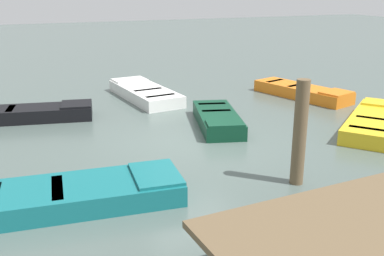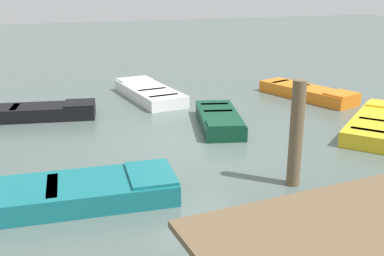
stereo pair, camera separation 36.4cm
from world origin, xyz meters
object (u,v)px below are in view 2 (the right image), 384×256
rowboat_teal (71,192)px  rowboat_orange (308,92)px  mooring_piling_far_right (296,134)px  dock_segment (344,229)px  rowboat_black (27,112)px  rowboat_dark_green (219,119)px  rowboat_yellow (381,124)px  rowboat_white (149,92)px

rowboat_teal → rowboat_orange: (-8.85, -5.44, 0.00)m
mooring_piling_far_right → rowboat_orange: bearing=-126.1°
dock_segment → rowboat_orange: bearing=-125.4°
rowboat_teal → mooring_piling_far_right: size_ratio=1.86×
rowboat_teal → rowboat_black: (0.67, -6.15, -0.00)m
rowboat_teal → rowboat_orange: size_ratio=1.06×
dock_segment → mooring_piling_far_right: mooring_piling_far_right is taller
rowboat_teal → rowboat_orange: bearing=36.7°
rowboat_teal → rowboat_dark_green: bearing=42.5°
rowboat_orange → rowboat_yellow: bearing=-20.7°
rowboat_orange → rowboat_dark_green: 4.78m
mooring_piling_far_right → rowboat_yellow: bearing=-152.7°
rowboat_white → rowboat_dark_green: bearing=-172.5°
rowboat_teal → rowboat_black: size_ratio=0.96×
dock_segment → rowboat_white: dock_segment is taller
dock_segment → rowboat_yellow: dock_segment is taller
rowboat_orange → rowboat_dark_green: (4.34, 2.00, 0.00)m
rowboat_orange → mooring_piling_far_right: bearing=-52.9°
rowboat_dark_green → mooring_piling_far_right: size_ratio=1.44×
rowboat_yellow → rowboat_white: (5.09, -5.95, 0.00)m
rowboat_orange → mooring_piling_far_right: mooring_piling_far_right is taller
rowboat_yellow → rowboat_black: 10.36m
rowboat_teal → rowboat_white: size_ratio=1.04×
dock_segment → mooring_piling_far_right: bearing=-114.8°
rowboat_dark_green → rowboat_white: same height
dock_segment → mooring_piling_far_right: (-1.15, -2.98, 0.26)m
rowboat_dark_green → rowboat_orange: bearing=130.2°
mooring_piling_far_right → dock_segment: bearing=68.9°
rowboat_yellow → mooring_piling_far_right: 4.84m
dock_segment → rowboat_dark_green: (-1.31, -7.14, -0.62)m
rowboat_yellow → rowboat_teal: same height
rowboat_dark_green → rowboat_black: bearing=-102.2°
dock_segment → rowboat_dark_green: 7.29m
rowboat_yellow → rowboat_teal: (8.57, 1.46, -0.00)m
dock_segment → rowboat_orange: dock_segment is taller
rowboat_black → rowboat_dark_green: bearing=-16.9°
rowboat_yellow → mooring_piling_far_right: bearing=168.4°
rowboat_yellow → rowboat_dark_green: same height
rowboat_black → mooring_piling_far_right: mooring_piling_far_right is taller
mooring_piling_far_right → rowboat_white: bearing=-84.0°
rowboat_teal → rowboat_dark_green: (-4.51, -3.44, 0.00)m
rowboat_yellow → rowboat_white: 7.83m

